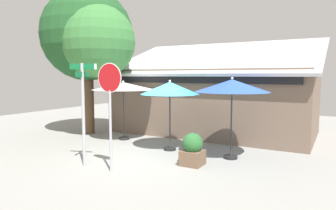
{
  "coord_description": "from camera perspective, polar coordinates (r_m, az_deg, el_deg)",
  "views": [
    {
      "loc": [
        5.38,
        -8.13,
        2.65
      ],
      "look_at": [
        0.07,
        1.2,
        1.6
      ],
      "focal_mm": 32.37,
      "sensor_mm": 36.0,
      "label": 1
    }
  ],
  "objects": [
    {
      "name": "ground_plane",
      "position": [
        10.12,
        -3.78,
        -9.9
      ],
      "size": [
        28.0,
        28.0,
        0.1
      ],
      "primitive_type": "cube",
      "color": "gray"
    },
    {
      "name": "cafe_building",
      "position": [
        14.31,
        8.51,
        1.15
      ],
      "size": [
        9.24,
        5.13,
        4.37
      ],
      "color": "#705B4C",
      "rests_on": "ground"
    },
    {
      "name": "street_sign_post",
      "position": [
        9.08,
        -15.68,
        0.07
      ],
      "size": [
        0.79,
        0.73,
        3.0
      ],
      "color": "#A8AAB2",
      "rests_on": "ground"
    },
    {
      "name": "stop_sign",
      "position": [
        8.33,
        -10.89,
        1.69
      ],
      "size": [
        0.81,
        0.07,
        2.99
      ],
      "color": "#A8AAB2",
      "rests_on": "ground"
    },
    {
      "name": "patio_umbrella_ivory_left",
      "position": [
        12.54,
        -8.42,
        3.47
      ],
      "size": [
        2.56,
        2.56,
        2.44
      ],
      "color": "black",
      "rests_on": "ground"
    },
    {
      "name": "patio_umbrella_teal_center",
      "position": [
        10.6,
        0.35,
        3.08
      ],
      "size": [
        2.07,
        2.07,
        2.49
      ],
      "color": "black",
      "rests_on": "ground"
    },
    {
      "name": "patio_umbrella_royal_blue_right",
      "position": [
        9.7,
        11.96,
        3.47
      ],
      "size": [
        2.35,
        2.35,
        2.6
      ],
      "color": "black",
      "rests_on": "ground"
    },
    {
      "name": "shade_tree",
      "position": [
        13.97,
        -14.37,
        12.26
      ],
      "size": [
        4.68,
        4.07,
        6.49
      ],
      "color": "brown",
      "rests_on": "ground"
    },
    {
      "name": "sidewalk_planter",
      "position": [
        9.07,
        4.65,
        -8.35
      ],
      "size": [
        0.62,
        0.62,
        0.96
      ],
      "color": "brown",
      "rests_on": "ground"
    }
  ]
}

